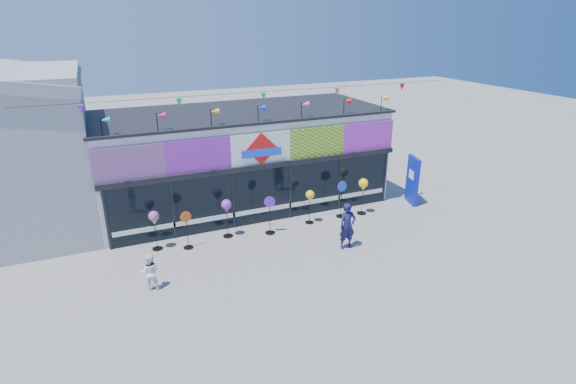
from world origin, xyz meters
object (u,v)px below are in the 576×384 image
spinner_0 (154,219)px  spinner_3 (270,214)px  blue_sign (412,180)px  spinner_1 (187,229)px  spinner_6 (363,186)px  spinner_2 (227,207)px  spinner_4 (310,197)px  spinner_5 (342,198)px  adult_man (347,226)px  child (150,272)px

spinner_0 → spinner_3: bearing=-5.5°
blue_sign → spinner_0: blue_sign is taller
spinner_1 → spinner_6: 7.40m
spinner_6 → spinner_0: bearing=178.7°
spinner_2 → spinner_4: bearing=-2.2°
spinner_0 → spinner_2: bearing=-0.6°
spinner_1 → spinner_5: size_ratio=0.91×
spinner_3 → spinner_6: spinner_6 is taller
spinner_4 → adult_man: bearing=-83.1°
spinner_2 → spinner_3: spinner_3 is taller
spinner_6 → adult_man: 3.24m
child → spinner_2: bearing=-121.6°
spinner_0 → adult_man: bearing=-22.4°
blue_sign → spinner_3: blue_sign is taller
adult_man → spinner_2: bearing=146.8°
spinner_1 → adult_man: adult_man is taller
spinner_4 → adult_man: adult_man is taller
spinner_6 → adult_man: size_ratio=0.92×
blue_sign → spinner_2: bearing=-164.1°
spinner_4 → spinner_6: bearing=-1.0°
spinner_6 → adult_man: (-2.14, -2.40, -0.40)m
spinner_1 → spinner_2: spinner_2 is taller
blue_sign → spinner_1: size_ratio=1.50×
blue_sign → spinner_0: 11.09m
spinner_0 → spinner_1: 1.18m
spinner_1 → spinner_0: bearing=161.3°
spinner_5 → child: spinner_5 is taller
spinner_0 → spinner_5: spinner_5 is taller
spinner_2 → adult_man: bearing=-35.0°
blue_sign → spinner_5: 3.64m
spinner_4 → spinner_6: (2.43, -0.04, 0.14)m
child → spinner_6: bearing=-145.5°
adult_man → spinner_1: bearing=158.6°
spinner_3 → spinner_5: bearing=4.8°
spinner_2 → child: 4.04m
spinner_1 → child: bearing=-125.8°
spinner_5 → spinner_3: bearing=-175.2°
spinner_6 → spinner_4: bearing=179.0°
spinner_5 → spinner_0: bearing=179.1°
spinner_1 → spinner_2: size_ratio=0.95×
spinner_1 → spinner_6: (7.38, 0.16, 0.50)m
spinner_0 → spinner_4: spinner_0 is taller
spinner_5 → adult_man: bearing=-115.4°
spinner_0 → spinner_2: 2.61m
spinner_3 → spinner_6: bearing=2.8°
spinner_1 → child: (-1.55, -2.15, -0.17)m
spinner_2 → spinner_6: bearing=-1.7°
spinner_0 → spinner_3: (4.18, -0.40, -0.38)m
spinner_5 → adult_man: size_ratio=0.91×
spinner_0 → child: 2.63m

